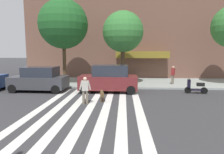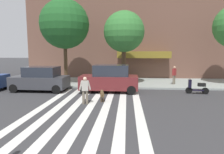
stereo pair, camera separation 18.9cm
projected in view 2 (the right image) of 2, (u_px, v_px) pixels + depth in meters
ground_plane at (59, 114)px, 10.17m from camera, size 160.00×160.00×0.00m
sidewalk_far at (92, 82)px, 19.93m from camera, size 80.00×6.00×0.15m
crosswalk_stripes at (85, 114)px, 10.07m from camera, size 5.85×13.16×0.01m
parked_car_behind_first at (41, 79)px, 15.85m from camera, size 4.36×2.15×1.93m
parked_car_third_in_line at (110, 79)px, 15.44m from camera, size 4.41×2.00×2.10m
parked_scooter at (197, 87)px, 14.82m from camera, size 1.63×0.52×1.11m
street_tree_nearest at (65, 24)px, 18.10m from camera, size 4.43×4.43×7.61m
street_tree_middle at (124, 32)px, 17.60m from camera, size 3.59×3.59×6.47m
pedestrian_dog_walker at (85, 89)px, 11.87m from camera, size 0.71×0.30×1.64m
dog_on_leash at (102, 94)px, 12.70m from camera, size 0.37×1.11×0.65m
pedestrian_bystander at (174, 74)px, 18.12m from camera, size 0.49×0.62×1.64m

